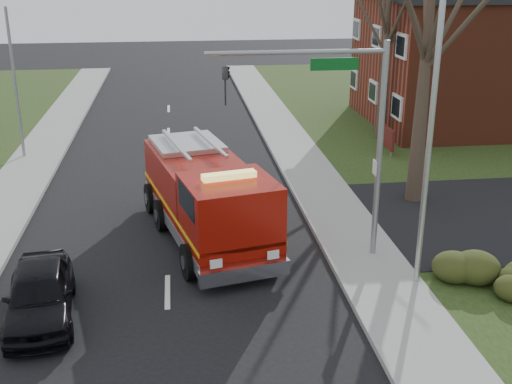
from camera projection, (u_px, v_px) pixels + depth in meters
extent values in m
plane|color=black|center=(168.00, 292.00, 18.33)|extent=(120.00, 120.00, 0.00)
cube|color=#9A9A94|center=(378.00, 277.00, 19.04)|extent=(2.40, 80.00, 0.15)
cube|color=maroon|center=(505.00, 62.00, 36.16)|extent=(15.00, 10.00, 7.00)
cube|color=silver|center=(373.00, 91.00, 35.78)|extent=(0.12, 1.40, 1.20)
cube|color=#561514|center=(387.00, 137.00, 30.92)|extent=(0.12, 2.00, 1.00)
cylinder|color=gray|center=(391.00, 150.00, 30.33)|extent=(0.08, 0.08, 0.90)
cylinder|color=gray|center=(381.00, 141.00, 31.82)|extent=(0.08, 0.08, 0.90)
ellipsoid|color=#2E3413|center=(484.00, 271.00, 18.27)|extent=(2.80, 2.00, 0.90)
cone|color=#33271E|center=(427.00, 47.00, 23.00)|extent=(0.64, 0.64, 12.00)
cone|color=#33271E|center=(387.00, 38.00, 31.82)|extent=(0.56, 0.56, 10.50)
cylinder|color=gray|center=(379.00, 155.00, 19.34)|extent=(0.18, 0.18, 6.80)
cylinder|color=gray|center=(297.00, 52.00, 17.97)|extent=(5.20, 0.14, 0.14)
cube|color=#0C591E|center=(335.00, 64.00, 18.22)|extent=(1.40, 0.06, 0.35)
imported|color=black|center=(226.00, 66.00, 17.85)|extent=(0.22, 0.18, 1.10)
cylinder|color=#B7BABF|center=(429.00, 147.00, 17.28)|extent=(0.16, 0.16, 8.40)
cylinder|color=gray|center=(15.00, 86.00, 29.38)|extent=(0.14, 0.14, 7.00)
cube|color=#930F06|center=(197.00, 184.00, 22.45)|extent=(3.69, 5.65, 2.10)
cube|color=#930F06|center=(230.00, 219.00, 19.04)|extent=(3.11, 3.11, 2.40)
cube|color=#B7BABF|center=(207.00, 218.00, 21.68)|extent=(4.29, 8.19, 0.45)
cube|color=#E5B20C|center=(206.00, 203.00, 21.49)|extent=(4.30, 8.19, 0.12)
cube|color=black|center=(241.00, 208.00, 17.81)|extent=(2.27, 0.61, 0.85)
cube|color=#E5D866|center=(229.00, 176.00, 18.58)|extent=(1.64, 0.70, 0.18)
cylinder|color=black|center=(189.00, 262.00, 18.93)|extent=(0.59, 1.15, 1.10)
cylinder|color=black|center=(271.00, 249.00, 19.76)|extent=(0.59, 1.15, 1.10)
cylinder|color=black|center=(151.00, 198.00, 23.96)|extent=(0.59, 1.15, 1.10)
cylinder|color=black|center=(218.00, 190.00, 24.80)|extent=(0.59, 1.15, 1.10)
imported|color=black|center=(40.00, 294.00, 16.76)|extent=(2.18, 4.39, 1.44)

